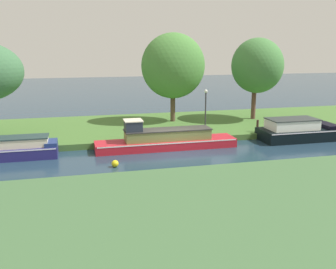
{
  "coord_description": "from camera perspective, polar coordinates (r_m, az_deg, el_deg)",
  "views": [
    {
      "loc": [
        -5.89,
        -21.78,
        6.43
      ],
      "look_at": [
        -0.22,
        1.2,
        0.9
      ],
      "focal_mm": 40.7,
      "sensor_mm": 36.0,
      "label": 1
    }
  ],
  "objects": [
    {
      "name": "lamp_post",
      "position": [
        27.18,
        5.66,
        4.35
      ],
      "size": [
        0.24,
        0.24,
        3.04
      ],
      "color": "#333338",
      "rests_on": "riverbank_far"
    },
    {
      "name": "channel_buoy",
      "position": [
        20.9,
        -7.94,
        -4.34
      ],
      "size": [
        0.39,
        0.39,
        0.39
      ],
      "primitive_type": "sphere",
      "color": "yellow",
      "rests_on": "ground_plane"
    },
    {
      "name": "willow_tree_right",
      "position": [
        32.36,
        13.2,
        9.99
      ],
      "size": [
        4.09,
        4.71,
        6.68
      ],
      "color": "brown",
      "rests_on": "riverbank_far"
    },
    {
      "name": "black_barge",
      "position": [
        28.03,
        18.8,
        0.53
      ],
      "size": [
        5.48,
        2.37,
        1.54
      ],
      "color": "black",
      "rests_on": "ground_plane"
    },
    {
      "name": "mooring_post_near",
      "position": [
        28.09,
        13.25,
        1.28
      ],
      "size": [
        0.17,
        0.17,
        0.85
      ],
      "primitive_type": "cylinder",
      "color": "#452E25",
      "rests_on": "riverbank_far"
    },
    {
      "name": "navy_cruiser",
      "position": [
        23.98,
        -21.79,
        -1.99
      ],
      "size": [
        4.86,
        1.8,
        1.26
      ],
      "color": "navy",
      "rests_on": "ground_plane"
    },
    {
      "name": "riverbank_far",
      "position": [
        30.03,
        -2.25,
        1.16
      ],
      "size": [
        72.0,
        10.0,
        0.4
      ],
      "primitive_type": "cube",
      "color": "#456F30",
      "rests_on": "ground_plane"
    },
    {
      "name": "riverbank_near",
      "position": [
        15.39,
        10.11,
        -10.94
      ],
      "size": [
        72.0,
        10.0,
        0.4
      ],
      "primitive_type": "cube",
      "color": "#3F643C",
      "rests_on": "ground_plane"
    },
    {
      "name": "red_narrowboat",
      "position": [
        24.34,
        -0.47,
        -0.78
      ],
      "size": [
        9.04,
        1.78,
        1.95
      ],
      "color": "red",
      "rests_on": "ground_plane"
    },
    {
      "name": "ground_plane",
      "position": [
        23.46,
        1.22,
        -2.76
      ],
      "size": [
        120.0,
        120.0,
        0.0
      ],
      "primitive_type": "plane",
      "color": "#1F3749"
    },
    {
      "name": "willow_tree_centre",
      "position": [
        30.64,
        0.79,
        10.22
      ],
      "size": [
        5.1,
        4.13,
        7.06
      ],
      "color": "brown",
      "rests_on": "riverbank_far"
    }
  ]
}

